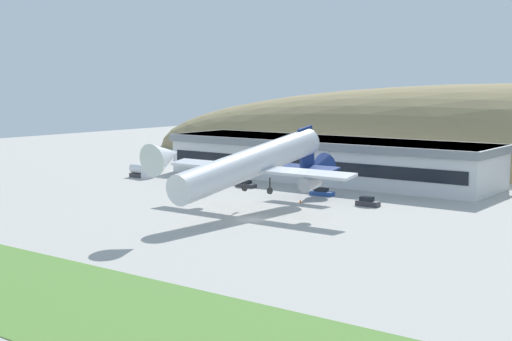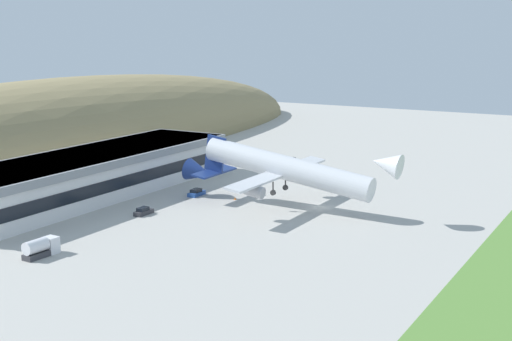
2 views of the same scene
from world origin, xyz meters
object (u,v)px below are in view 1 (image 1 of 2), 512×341
fuel_truck (141,171)px  terminal_building (326,157)px  service_car_1 (367,202)px  service_car_2 (322,192)px  traffic_cone_0 (300,201)px  cargo_airplane (254,164)px  service_car_0 (246,184)px

fuel_truck → terminal_building: bearing=31.8°
service_car_1 → service_car_2: (-12.65, 5.39, -0.08)m
terminal_building → traffic_cone_0: bearing=-67.2°
cargo_airplane → service_car_0: cargo_airplane is taller
service_car_0 → traffic_cone_0: bearing=-25.0°
service_car_2 → traffic_cone_0: service_car_2 is taller
traffic_cone_0 → service_car_2: bearing=96.6°
service_car_2 → traffic_cone_0: bearing=-83.4°
terminal_building → service_car_0: (-7.21, -19.86, -4.59)m
service_car_1 → cargo_airplane: bearing=-129.4°
service_car_2 → traffic_cone_0: size_ratio=8.02×
terminal_building → fuel_truck: size_ratio=12.18×
terminal_building → service_car_2: size_ratio=16.38×
terminal_building → traffic_cone_0: 31.67m
cargo_airplane → traffic_cone_0: cargo_airplane is taller
service_car_2 → traffic_cone_0: 9.18m
service_car_0 → service_car_1: (30.92, -5.26, 0.09)m
service_car_2 → fuel_truck: fuel_truck is taller
service_car_2 → traffic_cone_0: (1.05, -9.12, -0.34)m
service_car_0 → traffic_cone_0: service_car_0 is taller
cargo_airplane → service_car_1: 21.72m
service_car_1 → fuel_truck: size_ratio=0.67×
service_car_2 → fuel_truck: 46.74m
service_car_0 → cargo_airplane: bearing=-49.6°
service_car_2 → terminal_building: bearing=119.3°
terminal_building → traffic_cone_0: terminal_building is taller
service_car_1 → fuel_truck: fuel_truck is taller
traffic_cone_0 → service_car_1: bearing=17.8°
fuel_truck → traffic_cone_0: 48.22m
cargo_airplane → service_car_1: bearing=50.6°
service_car_0 → service_car_2: service_car_2 is taller
terminal_building → service_car_0: bearing=-109.9°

